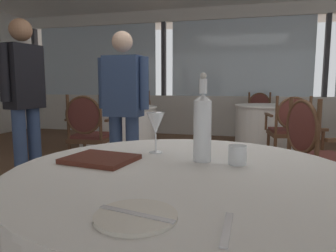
{
  "coord_description": "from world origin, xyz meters",
  "views": [
    {
      "loc": [
        0.21,
        -2.9,
        1.09
      ],
      "look_at": [
        -0.13,
        -1.6,
        0.91
      ],
      "focal_mm": 33.23,
      "sensor_mm": 36.0,
      "label": 1
    }
  ],
  "objects_px": {
    "water_tumbler": "(237,155)",
    "dining_chair_0_0": "(314,148)",
    "dining_chair_3_1": "(260,113)",
    "menu_book": "(100,159)",
    "dining_chair_1_1": "(137,114)",
    "dining_chair_3_0": "(290,126)",
    "diner_person_0": "(123,104)",
    "diner_person_1": "(25,94)",
    "side_plate": "(136,216)",
    "dining_chair_1_0": "(89,129)",
    "wine_glass": "(156,124)",
    "water_bottle": "(202,126)"
  },
  "relations": [
    {
      "from": "water_tumbler",
      "to": "dining_chair_0_0",
      "type": "height_order",
      "value": "dining_chair_0_0"
    },
    {
      "from": "dining_chair_3_1",
      "to": "water_tumbler",
      "type": "bearing_deg",
      "value": -11.51
    },
    {
      "from": "water_tumbler",
      "to": "menu_book",
      "type": "xyz_separation_m",
      "value": [
        -0.56,
        -0.09,
        -0.03
      ]
    },
    {
      "from": "dining_chair_1_1",
      "to": "dining_chair_3_0",
      "type": "distance_m",
      "value": 2.76
    },
    {
      "from": "menu_book",
      "to": "dining_chair_0_0",
      "type": "relative_size",
      "value": 0.28
    },
    {
      "from": "menu_book",
      "to": "dining_chair_1_1",
      "type": "bearing_deg",
      "value": 117.22
    },
    {
      "from": "water_tumbler",
      "to": "dining_chair_3_0",
      "type": "distance_m",
      "value": 3.0
    },
    {
      "from": "menu_book",
      "to": "dining_chair_3_1",
      "type": "xyz_separation_m",
      "value": [
        0.82,
        5.05,
        -0.22
      ]
    },
    {
      "from": "dining_chair_1_1",
      "to": "diner_person_0",
      "type": "relative_size",
      "value": 0.61
    },
    {
      "from": "dining_chair_3_1",
      "to": "diner_person_1",
      "type": "height_order",
      "value": "diner_person_1"
    },
    {
      "from": "side_plate",
      "to": "water_tumbler",
      "type": "distance_m",
      "value": 0.63
    },
    {
      "from": "dining_chair_0_0",
      "to": "dining_chair_1_1",
      "type": "height_order",
      "value": "same"
    },
    {
      "from": "dining_chair_3_0",
      "to": "dining_chair_1_0",
      "type": "bearing_deg",
      "value": 102.04
    },
    {
      "from": "dining_chair_1_1",
      "to": "diner_person_1",
      "type": "bearing_deg",
      "value": -8.35
    },
    {
      "from": "side_plate",
      "to": "dining_chair_1_0",
      "type": "height_order",
      "value": "dining_chair_1_0"
    },
    {
      "from": "dining_chair_1_1",
      "to": "diner_person_1",
      "type": "distance_m",
      "value": 2.73
    },
    {
      "from": "dining_chair_0_0",
      "to": "wine_glass",
      "type": "bearing_deg",
      "value": -147.92
    },
    {
      "from": "side_plate",
      "to": "dining_chair_3_0",
      "type": "xyz_separation_m",
      "value": [
        0.78,
        3.53,
        -0.21
      ]
    },
    {
      "from": "side_plate",
      "to": "menu_book",
      "type": "bearing_deg",
      "value": 124.85
    },
    {
      "from": "menu_book",
      "to": "dining_chair_1_0",
      "type": "xyz_separation_m",
      "value": [
        -1.25,
        2.15,
        -0.21
      ]
    },
    {
      "from": "diner_person_1",
      "to": "menu_book",
      "type": "bearing_deg",
      "value": 146.31
    },
    {
      "from": "dining_chair_3_0",
      "to": "water_bottle",
      "type": "bearing_deg",
      "value": 157.89
    },
    {
      "from": "water_tumbler",
      "to": "dining_chair_3_0",
      "type": "relative_size",
      "value": 0.08
    },
    {
      "from": "dining_chair_1_0",
      "to": "diner_person_0",
      "type": "bearing_deg",
      "value": -130.18
    },
    {
      "from": "side_plate",
      "to": "diner_person_0",
      "type": "relative_size",
      "value": 0.13
    },
    {
      "from": "wine_glass",
      "to": "dining_chair_1_1",
      "type": "bearing_deg",
      "value": 111.5
    },
    {
      "from": "dining_chair_0_0",
      "to": "dining_chair_1_0",
      "type": "height_order",
      "value": "dining_chair_0_0"
    },
    {
      "from": "wine_glass",
      "to": "dining_chair_3_1",
      "type": "xyz_separation_m",
      "value": [
        0.64,
        4.83,
        -0.35
      ]
    },
    {
      "from": "menu_book",
      "to": "dining_chair_3_0",
      "type": "bearing_deg",
      "value": 78.66
    },
    {
      "from": "diner_person_1",
      "to": "side_plate",
      "type": "bearing_deg",
      "value": 143.79
    },
    {
      "from": "side_plate",
      "to": "dining_chair_0_0",
      "type": "xyz_separation_m",
      "value": [
        0.79,
        2.09,
        -0.2
      ]
    },
    {
      "from": "water_bottle",
      "to": "diner_person_1",
      "type": "height_order",
      "value": "diner_person_1"
    },
    {
      "from": "water_bottle",
      "to": "dining_chair_0_0",
      "type": "xyz_separation_m",
      "value": [
        0.72,
        1.49,
        -0.35
      ]
    },
    {
      "from": "water_bottle",
      "to": "wine_glass",
      "type": "distance_m",
      "value": 0.26
    },
    {
      "from": "side_plate",
      "to": "dining_chair_1_1",
      "type": "relative_size",
      "value": 0.21
    },
    {
      "from": "water_tumbler",
      "to": "dining_chair_1_1",
      "type": "bearing_deg",
      "value": 115.43
    },
    {
      "from": "water_tumbler",
      "to": "diner_person_1",
      "type": "distance_m",
      "value": 2.59
    },
    {
      "from": "diner_person_0",
      "to": "diner_person_1",
      "type": "height_order",
      "value": "diner_person_1"
    },
    {
      "from": "menu_book",
      "to": "diner_person_0",
      "type": "height_order",
      "value": "diner_person_0"
    },
    {
      "from": "wine_glass",
      "to": "menu_book",
      "type": "xyz_separation_m",
      "value": [
        -0.18,
        -0.22,
        -0.13
      ]
    },
    {
      "from": "wine_glass",
      "to": "dining_chair_3_0",
      "type": "xyz_separation_m",
      "value": [
        0.94,
        2.82,
        -0.34
      ]
    },
    {
      "from": "dining_chair_1_0",
      "to": "diner_person_0",
      "type": "xyz_separation_m",
      "value": [
        0.66,
        -0.48,
        0.34
      ]
    },
    {
      "from": "diner_person_0",
      "to": "dining_chair_3_1",
      "type": "bearing_deg",
      "value": 160.14
    },
    {
      "from": "water_bottle",
      "to": "dining_chair_1_1",
      "type": "height_order",
      "value": "water_bottle"
    },
    {
      "from": "menu_book",
      "to": "dining_chair_0_0",
      "type": "height_order",
      "value": "dining_chair_0_0"
    },
    {
      "from": "side_plate",
      "to": "dining_chair_0_0",
      "type": "height_order",
      "value": "dining_chair_0_0"
    },
    {
      "from": "water_bottle",
      "to": "dining_chair_1_1",
      "type": "xyz_separation_m",
      "value": [
        -1.8,
        4.09,
        -0.36
      ]
    },
    {
      "from": "dining_chair_1_1",
      "to": "diner_person_0",
      "type": "bearing_deg",
      "value": 13.52
    },
    {
      "from": "dining_chair_3_1",
      "to": "diner_person_0",
      "type": "distance_m",
      "value": 3.68
    },
    {
      "from": "water_tumbler",
      "to": "dining_chair_3_1",
      "type": "xyz_separation_m",
      "value": [
        0.25,
        4.95,
        -0.25
      ]
    }
  ]
}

